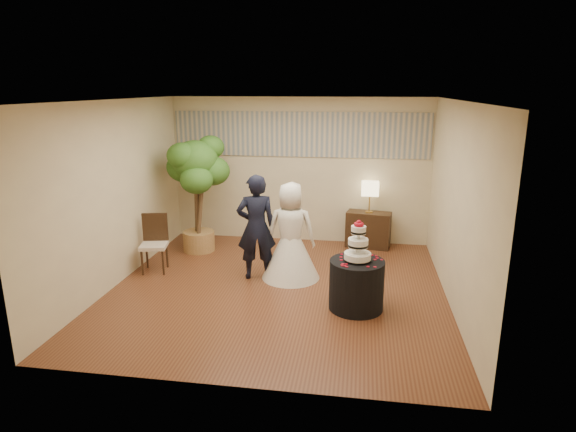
% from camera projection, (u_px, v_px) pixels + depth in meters
% --- Properties ---
extents(floor, '(5.00, 5.00, 0.00)m').
position_uv_depth(floor, '(278.00, 289.00, 7.33)').
color(floor, brown).
rests_on(floor, ground).
extents(ceiling, '(5.00, 5.00, 0.00)m').
position_uv_depth(ceiling, '(276.00, 100.00, 6.60)').
color(ceiling, white).
rests_on(ceiling, wall_back).
extents(wall_back, '(5.00, 0.06, 2.80)m').
position_uv_depth(wall_back, '(299.00, 171.00, 9.35)').
color(wall_back, beige).
rests_on(wall_back, ground).
extents(wall_front, '(5.00, 0.06, 2.80)m').
position_uv_depth(wall_front, '(231.00, 258.00, 4.58)').
color(wall_front, beige).
rests_on(wall_front, ground).
extents(wall_left, '(0.06, 5.00, 2.80)m').
position_uv_depth(wall_left, '(116.00, 194.00, 7.33)').
color(wall_left, beige).
rests_on(wall_left, ground).
extents(wall_right, '(0.06, 5.00, 2.80)m').
position_uv_depth(wall_right, '(456.00, 206.00, 6.59)').
color(wall_right, beige).
rests_on(wall_right, ground).
extents(mural_border, '(4.90, 0.02, 0.85)m').
position_uv_depth(mural_border, '(299.00, 134.00, 9.14)').
color(mural_border, '#9B998F').
rests_on(mural_border, wall_back).
extents(groom, '(0.70, 0.55, 1.69)m').
position_uv_depth(groom, '(256.00, 227.00, 7.56)').
color(groom, black).
rests_on(groom, floor).
extents(bride, '(0.97, 0.97, 1.56)m').
position_uv_depth(bride, '(291.00, 231.00, 7.57)').
color(bride, white).
rests_on(bride, floor).
extents(cake_table, '(0.88, 0.88, 0.70)m').
position_uv_depth(cake_table, '(356.00, 285.00, 6.60)').
color(cake_table, black).
rests_on(cake_table, floor).
extents(wedding_cake, '(0.37, 0.37, 0.57)m').
position_uv_depth(wedding_cake, '(358.00, 241.00, 6.44)').
color(wedding_cake, white).
rests_on(wedding_cake, cake_table).
extents(console, '(0.87, 0.50, 0.68)m').
position_uv_depth(console, '(368.00, 230.00, 9.17)').
color(console, black).
rests_on(console, floor).
extents(table_lamp, '(0.32, 0.32, 0.58)m').
position_uv_depth(table_lamp, '(370.00, 197.00, 9.01)').
color(table_lamp, beige).
rests_on(table_lamp, console).
extents(ficus_tree, '(1.41, 1.41, 2.18)m').
position_uv_depth(ficus_tree, '(197.00, 194.00, 8.77)').
color(ficus_tree, '#34651F').
rests_on(ficus_tree, floor).
extents(side_chair, '(0.52, 0.54, 0.95)m').
position_uv_depth(side_chair, '(154.00, 244.00, 7.91)').
color(side_chair, black).
rests_on(side_chair, floor).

